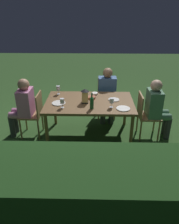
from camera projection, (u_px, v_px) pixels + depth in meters
ground_plane at (89, 135)px, 4.45m from camera, size 16.00×16.00×0.00m
dining_table at (89, 104)px, 4.15m from camera, size 1.63×1.04×0.72m
chair_side_left_a at (107, 95)px, 5.04m from camera, size 0.42×0.40×0.87m
person_in_blue at (107, 92)px, 4.80m from camera, size 0.38×0.47×1.15m
chair_head_far at (34, 112)px, 4.26m from camera, size 0.40×0.42×0.87m
person_in_pink at (23, 105)px, 4.19m from camera, size 0.48×0.38×1.15m
chair_head_near at (146, 114)px, 4.21m from camera, size 0.40×0.42×0.87m
person_in_green at (157, 106)px, 4.14m from camera, size 0.48×0.38×1.15m
lantern_centerpiece at (85, 95)px, 4.03m from camera, size 0.15×0.15×0.27m
green_bottle_on_table at (92, 103)px, 3.81m from camera, size 0.07×0.07×0.29m
wine_glass_a at (58, 88)px, 4.42m from camera, size 0.08×0.08×0.17m
wine_glass_b at (112, 101)px, 3.85m from camera, size 0.08×0.08×0.17m
wine_glass_c at (62, 101)px, 3.84m from camera, size 0.08×0.08×0.17m
plate_a at (59, 103)px, 4.05m from camera, size 0.25×0.25×0.01m
plate_b at (114, 100)px, 4.19m from camera, size 0.21×0.21×0.01m
plate_c at (123, 109)px, 3.84m from camera, size 0.24×0.24×0.01m
bowl_olives at (92, 97)px, 4.26m from camera, size 0.15×0.15×0.04m
bowl_bread at (95, 94)px, 4.43m from camera, size 0.12×0.12×0.04m
hedge_backdrop at (84, 207)px, 2.23m from camera, size 5.90×0.76×1.05m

